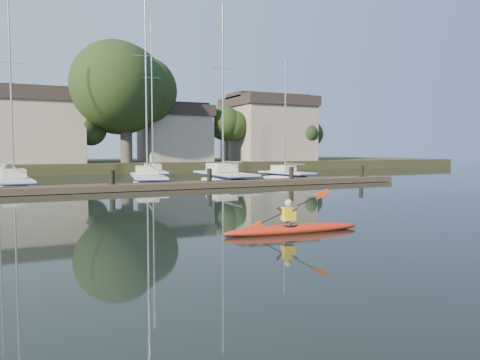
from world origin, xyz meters
name	(u,v)px	position (x,y,z in m)	size (l,w,h in m)	color
ground	(277,222)	(0.00, 0.00, 0.00)	(160.00, 160.00, 0.00)	black
kayak	(292,227)	(-0.55, -1.89, 0.17)	(4.33, 1.07, 1.38)	#C53B0F
dock	(163,186)	(0.00, 14.00, 0.20)	(34.00, 2.00, 1.80)	#3F3624
sailboat_1	(14,191)	(-8.17, 18.48, -0.18)	(2.61, 8.26, 13.31)	silver
sailboat_2	(148,187)	(0.16, 18.51, -0.19)	(3.55, 9.37, 15.14)	silver
sailboat_3	(224,185)	(5.75, 18.09, -0.21)	(2.36, 8.95, 14.42)	silver
sailboat_4	(286,181)	(11.69, 19.24, -0.17)	(2.98, 6.56, 10.74)	silver
sailboat_6	(153,179)	(2.52, 26.25, -0.17)	(3.42, 9.36, 14.57)	silver
shore	(113,142)	(1.61, 40.29, 3.23)	(90.00, 25.25, 12.75)	#283319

